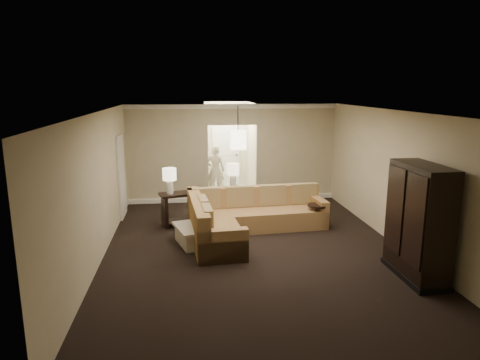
{
  "coord_description": "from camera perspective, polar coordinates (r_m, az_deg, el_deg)",
  "views": [
    {
      "loc": [
        -1.34,
        -8.13,
        3.26
      ],
      "look_at": [
        -0.14,
        1.2,
        1.21
      ],
      "focal_mm": 32.0,
      "sensor_mm": 36.0,
      "label": 1
    }
  ],
  "objects": [
    {
      "name": "ground",
      "position": [
        8.86,
        1.92,
        -9.33
      ],
      "size": [
        8.0,
        8.0,
        0.0
      ],
      "primitive_type": "plane",
      "color": "black",
      "rests_on": "ground"
    },
    {
      "name": "wall_front",
      "position": [
        4.72,
        9.98,
        -11.16
      ],
      "size": [
        6.0,
        0.04,
        2.8
      ],
      "primitive_type": "cube",
      "color": "beige",
      "rests_on": "ground"
    },
    {
      "name": "console_table",
      "position": [
        10.51,
        -4.99,
        -3.13
      ],
      "size": [
        2.12,
        1.01,
        0.8
      ],
      "rotation": [
        0.0,
        0.0,
        0.27
      ],
      "color": "black",
      "rests_on": "ground"
    },
    {
      "name": "crown_molding",
      "position": [
        12.16,
        -1.01,
        9.78
      ],
      "size": [
        6.0,
        0.1,
        0.12
      ],
      "primitive_type": "cube",
      "color": "white",
      "rests_on": "wall_back"
    },
    {
      "name": "ceiling",
      "position": [
        8.25,
        2.06,
        9.06
      ],
      "size": [
        6.0,
        8.0,
        0.02
      ],
      "primitive_type": "cube",
      "color": "silver",
      "rests_on": "wall_back"
    },
    {
      "name": "wall_right",
      "position": [
        9.4,
        20.35,
        0.08
      ],
      "size": [
        0.04,
        8.0,
        2.8
      ],
      "primitive_type": "cube",
      "color": "beige",
      "rests_on": "ground"
    },
    {
      "name": "drink_table",
      "position": [
        10.21,
        10.24,
        -4.12
      ],
      "size": [
        0.46,
        0.46,
        0.58
      ],
      "rotation": [
        0.0,
        0.0,
        -0.22
      ],
      "color": "black",
      "rests_on": "ground"
    },
    {
      "name": "side_door",
      "position": [
        11.27,
        -15.5,
        0.51
      ],
      "size": [
        0.05,
        0.9,
        2.1
      ],
      "primitive_type": "cube",
      "color": "white",
      "rests_on": "ground"
    },
    {
      "name": "person",
      "position": [
        13.06,
        -3.3,
        1.67
      ],
      "size": [
        0.71,
        0.56,
        1.72
      ],
      "primitive_type": "imported",
      "rotation": [
        0.0,
        0.0,
        2.88
      ],
      "color": "beige",
      "rests_on": "ground"
    },
    {
      "name": "foyer",
      "position": [
        13.68,
        -1.63,
        4.04
      ],
      "size": [
        1.44,
        2.02,
        2.8
      ],
      "color": "silver",
      "rests_on": "ground"
    },
    {
      "name": "baseboard",
      "position": [
        12.56,
        -0.96,
        -2.48
      ],
      "size": [
        6.0,
        0.1,
        0.12
      ],
      "primitive_type": "cube",
      "color": "white",
      "rests_on": "ground"
    },
    {
      "name": "wall_back",
      "position": [
        12.34,
        -1.01,
        3.61
      ],
      "size": [
        6.0,
        0.04,
        2.8
      ],
      "primitive_type": "cube",
      "color": "beige",
      "rests_on": "ground"
    },
    {
      "name": "wall_left",
      "position": [
        8.5,
        -18.4,
        -1.01
      ],
      "size": [
        0.04,
        8.0,
        2.8
      ],
      "primitive_type": "cube",
      "color": "beige",
      "rests_on": "ground"
    },
    {
      "name": "table_lamp_right",
      "position": [
        10.61,
        -0.95,
        1.13
      ],
      "size": [
        0.32,
        0.32,
        0.61
      ],
      "color": "white",
      "rests_on": "console_table"
    },
    {
      "name": "armoire",
      "position": [
        7.98,
        22.68,
        -5.47
      ],
      "size": [
        0.6,
        1.39,
        2.0
      ],
      "color": "black",
      "rests_on": "ground"
    },
    {
      "name": "sectional_sofa",
      "position": [
        9.67,
        0.62,
        -5.03
      ],
      "size": [
        3.27,
        2.67,
        0.96
      ],
      "rotation": [
        0.0,
        0.0,
        0.07
      ],
      "color": "brown",
      "rests_on": "ground"
    },
    {
      "name": "coffee_table",
      "position": [
        9.2,
        -5.26,
        -7.18
      ],
      "size": [
        1.23,
        1.23,
        0.42
      ],
      "rotation": [
        0.0,
        0.0,
        0.28
      ],
      "color": "silver",
      "rests_on": "ground"
    },
    {
      "name": "pendant_light",
      "position": [
        10.99,
        -0.27,
        5.44
      ],
      "size": [
        0.38,
        0.38,
        1.09
      ],
      "color": "black",
      "rests_on": "ceiling"
    },
    {
      "name": "table_lamp_left",
      "position": [
        10.13,
        -9.39,
        0.43
      ],
      "size": [
        0.32,
        0.32,
        0.61
      ],
      "color": "white",
      "rests_on": "console_table"
    }
  ]
}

